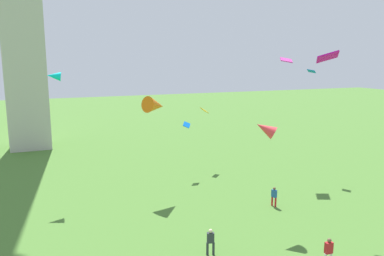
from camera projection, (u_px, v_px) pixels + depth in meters
person_0 at (274, 195)px, 31.40m from camera, size 0.35×0.51×1.68m
person_1 at (329, 251)px, 22.20m from camera, size 0.56×0.27×1.79m
person_2 at (211, 240)px, 23.53m from camera, size 0.52×0.39×1.73m
kite_flying_0 at (265, 129)px, 27.36m from camera, size 1.96×1.80×1.52m
kite_flying_1 at (204, 110)px, 42.47m from camera, size 1.13×1.22×0.78m
kite_flying_2 at (187, 125)px, 39.37m from camera, size 1.10×1.11×0.61m
kite_flying_3 at (328, 57)px, 27.99m from camera, size 1.93×1.58×0.99m
kite_flying_4 at (286, 60)px, 38.82m from camera, size 1.91×2.04×0.63m
kite_flying_5 at (311, 71)px, 39.87m from camera, size 0.82×1.02×0.44m
kite_flying_6 at (155, 105)px, 34.04m from camera, size 2.76×2.47×1.84m
kite_flying_7 at (54, 76)px, 33.01m from camera, size 1.29×0.91×0.94m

